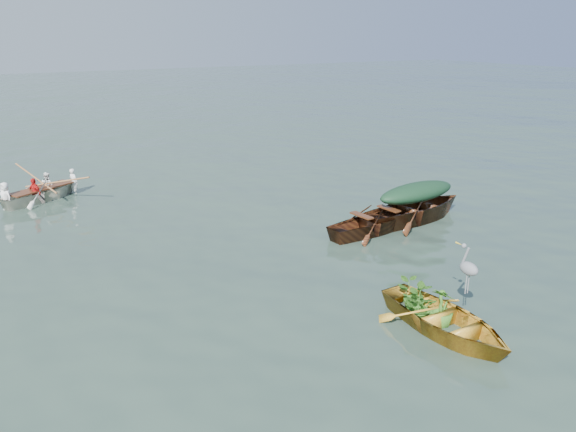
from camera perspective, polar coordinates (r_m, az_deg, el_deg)
name	(u,v)px	position (r m, az deg, el deg)	size (l,w,h in m)	color
ground	(387,288)	(11.90, 9.98, -7.23)	(140.00, 140.00, 0.00)	#33483C
yellow_dinghy	(444,333)	(10.49, 15.52, -11.34)	(1.47, 3.40, 0.93)	yellow
green_tarp_boat	(415,221)	(16.08, 12.74, -0.53)	(1.51, 4.85, 1.16)	#562E14
open_wooden_boat	(374,232)	(15.03, 8.77, -1.63)	(1.27, 4.07, 0.93)	#5C2F17
rowed_boat	(43,201)	(19.21, -23.62, 1.44)	(1.10, 3.68, 0.84)	white
green_tarp_cover	(417,192)	(15.84, 12.96, 2.36)	(0.83, 2.67, 0.52)	#153521
thwart_benches	(375,215)	(14.87, 8.86, 0.13)	(0.76, 2.03, 0.04)	#462210
heron	(468,277)	(10.49, 17.81, -5.91)	(0.28, 0.40, 0.92)	gray
dinghy_weeds	(425,282)	(10.50, 13.78, -6.49)	(0.70, 0.90, 0.60)	#296019
rowers	(40,176)	(19.01, -23.93, 3.75)	(0.99, 2.58, 0.76)	silver
oars	(41,187)	(19.09, -23.79, 2.74)	(2.60, 0.60, 0.06)	#946138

